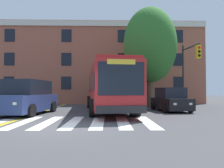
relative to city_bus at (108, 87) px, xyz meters
name	(u,v)px	position (x,y,z in m)	size (l,w,h in m)	color
ground_plane	(61,127)	(-1.93, -7.12, -1.74)	(120.00, 120.00, 0.00)	#424244
crosswalk	(61,122)	(-2.23, -5.70, -1.74)	(8.72, 4.42, 0.01)	white
lane_line_yellow_inner	(65,104)	(-4.71, 8.30, -1.74)	(0.12, 36.00, 0.01)	gold
lane_line_yellow_outer	(66,104)	(-4.55, 8.30, -1.74)	(0.12, 36.00, 0.01)	gold
city_bus	(108,87)	(0.00, 0.00, 0.00)	(3.72, 11.91, 3.20)	#B22323
car_navy_near_lane	(28,98)	(-5.04, -2.10, -0.72)	(2.80, 5.28, 2.15)	navy
car_black_far_lane	(170,100)	(4.54, -0.26, -0.96)	(2.34, 4.09, 1.70)	black
car_silver_behind_bus	(110,94)	(0.29, 10.12, -0.66)	(2.50, 5.11, 2.28)	#B7BABF
traffic_light_near_corner	(189,65)	(6.70, 1.71, 1.88)	(0.55, 2.75, 5.44)	#28282D
street_tree_curbside_large	(150,45)	(3.89, 3.81, 3.92)	(6.68, 6.72, 9.15)	brown
building_facade	(72,66)	(-4.54, 12.19, 2.94)	(31.15, 8.33, 9.36)	#9E5642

